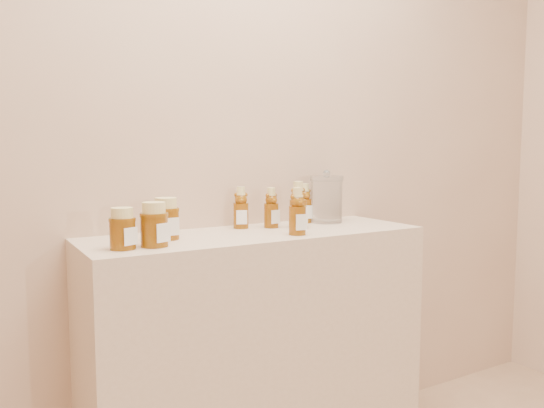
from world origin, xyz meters
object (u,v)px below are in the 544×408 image
bear_bottle_back_left (241,205)px  glass_canister (326,197)px  display_table (258,357)px  bear_bottle_front_left (297,208)px  honey_jar_left (122,228)px

bear_bottle_back_left → glass_canister: size_ratio=0.85×
display_table → bear_bottle_back_left: 0.55m
bear_bottle_back_left → bear_bottle_front_left: 0.25m
honey_jar_left → glass_canister: (0.85, 0.17, 0.04)m
bear_bottle_front_left → honey_jar_left: 0.58m
glass_canister → bear_bottle_front_left: bearing=-143.1°
honey_jar_left → display_table: bearing=-12.3°
honey_jar_left → glass_canister: 0.87m
bear_bottle_back_left → honey_jar_left: size_ratio=1.43×
bear_bottle_back_left → honey_jar_left: bear_bottle_back_left is taller
display_table → honey_jar_left: (-0.49, -0.08, 0.51)m
bear_bottle_front_left → glass_canister: 0.34m
bear_bottle_front_left → honey_jar_left: bear_bottle_front_left is taller
display_table → honey_jar_left: 0.71m
display_table → bear_bottle_back_left: size_ratio=6.94×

